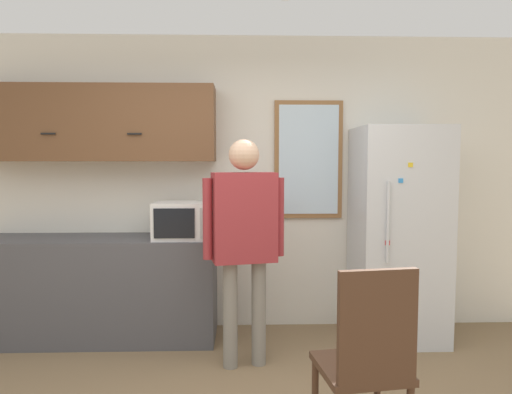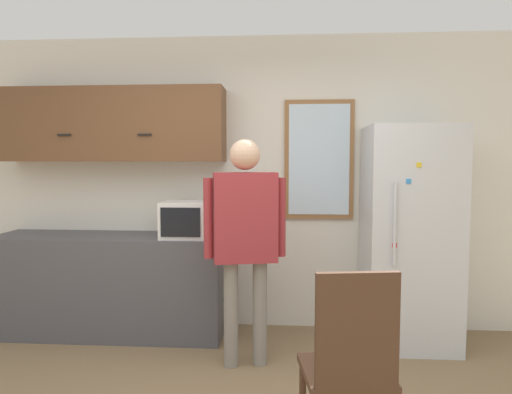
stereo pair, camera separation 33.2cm
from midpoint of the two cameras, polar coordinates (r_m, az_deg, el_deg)
name	(u,v)px [view 1 (the left image)]	position (r m, az deg, el deg)	size (l,w,h in m)	color
back_wall	(232,183)	(4.28, -5.19, 1.70)	(6.00, 0.06, 2.70)	silver
counter	(97,288)	(4.34, -21.34, -10.63)	(2.05, 0.59, 0.90)	#4C4C51
upper_cabinets	(98,124)	(4.33, -21.30, 8.54)	(2.05, 0.35, 0.66)	brown
microwave	(182,220)	(3.96, -11.58, -2.91)	(0.47, 0.37, 0.31)	white
person	(244,228)	(3.41, -4.28, -3.95)	(0.61, 0.31, 1.72)	gray
refrigerator	(398,234)	(4.12, 15.13, -4.49)	(0.74, 0.69, 1.85)	silver
chair	(368,355)	(2.55, 10.03, -18.91)	(0.51, 0.51, 1.02)	#472D1E
window	(308,160)	(4.25, 4.34, 4.67)	(0.63, 0.05, 1.08)	olive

